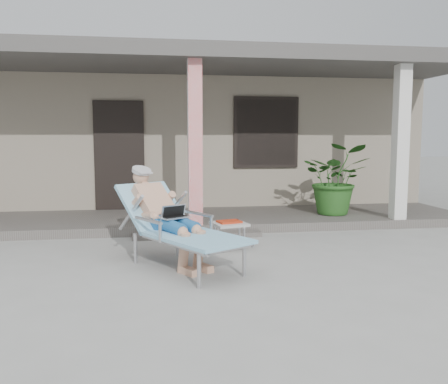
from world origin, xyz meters
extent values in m
plane|color=#9E9E99|center=(0.00, 0.00, 0.00)|extent=(60.00, 60.00, 0.00)
cube|color=gray|center=(0.00, 6.50, 1.50)|extent=(10.00, 5.00, 3.00)
cube|color=#474442|center=(0.00, 6.50, 3.15)|extent=(10.40, 5.40, 0.30)
cube|color=black|center=(-1.30, 3.97, 1.20)|extent=(0.95, 0.06, 2.10)
cube|color=black|center=(1.60, 3.97, 1.65)|extent=(1.20, 0.06, 1.30)
cube|color=black|center=(1.60, 3.96, 1.65)|extent=(1.32, 0.05, 1.42)
cube|color=#605B56|center=(0.00, 3.00, 0.07)|extent=(10.00, 2.00, 0.15)
cube|color=red|center=(0.00, 2.15, 1.45)|extent=(0.22, 0.22, 2.61)
cube|color=silver|center=(3.50, 2.15, 1.45)|extent=(0.22, 0.22, 2.61)
cube|color=#474442|center=(0.00, 3.00, 2.88)|extent=(10.00, 2.30, 0.24)
cube|color=#605B56|center=(0.00, 1.85, 0.04)|extent=(2.00, 0.30, 0.07)
cylinder|color=#B7B7BC|center=(-0.22, -0.66, 0.19)|extent=(0.04, 0.04, 0.38)
cylinder|color=#B7B7BC|center=(0.32, -0.33, 0.19)|extent=(0.04, 0.04, 0.38)
cylinder|color=#B7B7BC|center=(-0.90, 0.43, 0.19)|extent=(0.04, 0.04, 0.38)
cylinder|color=#B7B7BC|center=(-0.36, 0.77, 0.19)|extent=(0.04, 0.04, 0.38)
cube|color=#B7B7BC|center=(-0.20, -0.09, 0.39)|extent=(1.20, 1.39, 0.03)
cube|color=#87B7D1|center=(-0.20, -0.09, 0.42)|extent=(1.30, 1.48, 0.04)
cube|color=#B7B7BC|center=(-0.68, 0.68, 0.63)|extent=(0.85, 0.84, 0.50)
cube|color=#87B7D1|center=(-0.68, 0.68, 0.67)|extent=(0.98, 0.95, 0.57)
cylinder|color=#B0B0B2|center=(-0.83, 0.93, 1.12)|extent=(0.34, 0.34, 0.13)
cube|color=silver|center=(-0.43, 0.28, 0.59)|extent=(0.41, 0.38, 0.24)
cube|color=#B2B2AD|center=(0.37, 1.00, 0.36)|extent=(0.54, 0.54, 0.04)
cylinder|color=#B7B7BC|center=(0.19, 0.83, 0.17)|extent=(0.03, 0.03, 0.34)
cylinder|color=#B7B7BC|center=(0.54, 0.83, 0.17)|extent=(0.03, 0.03, 0.34)
cylinder|color=#B7B7BC|center=(0.19, 1.18, 0.17)|extent=(0.03, 0.03, 0.34)
cylinder|color=#B7B7BC|center=(0.54, 1.18, 0.17)|extent=(0.03, 0.03, 0.34)
cube|color=#B62F13|center=(0.37, 1.00, 0.39)|extent=(0.36, 0.30, 0.03)
cube|color=black|center=(0.37, 1.12, 0.38)|extent=(0.31, 0.09, 0.03)
imported|color=#26591E|center=(2.64, 2.80, 0.80)|extent=(1.45, 1.36, 1.30)
camera|label=1|loc=(-0.68, -5.39, 1.55)|focal=38.00mm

